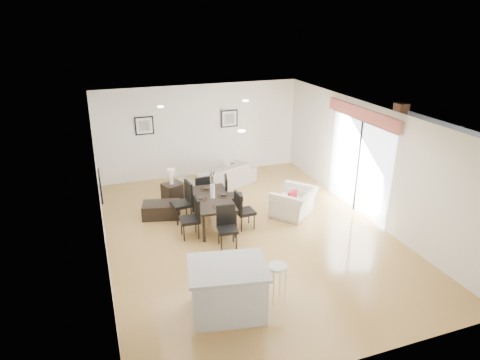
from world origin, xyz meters
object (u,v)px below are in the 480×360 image
object	(u,v)px
dining_table	(213,200)
kitchen_island	(228,289)
dining_chair_foot	(202,190)
sofa	(218,177)
coffee_table	(161,210)
side_table	(172,194)
dining_chair_head	(227,224)
dining_chair_enear	(242,208)
armchair	(294,202)
dining_chair_efar	(230,193)
dining_chair_wfar	(185,199)
dining_chair_wnear	(193,215)
bar_stool	(277,271)

from	to	relation	value
dining_table	kitchen_island	xyz separation A→B (m)	(-0.64, -3.08, -0.16)
dining_chair_foot	kitchen_island	distance (m)	4.14
sofa	coffee_table	world-z (taller)	sofa
side_table	dining_chair_head	bearing A→B (deg)	-74.03
dining_chair_head	dining_chair_foot	world-z (taller)	dining_chair_head
dining_chair_enear	armchair	bearing A→B (deg)	-83.62
dining_chair_foot	coffee_table	distance (m)	1.13
armchair	coffee_table	bearing A→B (deg)	-58.15
kitchen_island	dining_chair_head	bearing A→B (deg)	83.49
armchair	kitchen_island	xyz separation A→B (m)	(-2.62, -2.90, 0.12)
dining_chair_efar	dining_chair_head	bearing A→B (deg)	173.24
dining_chair_enear	kitchen_island	distance (m)	2.94
dining_chair_wfar	dining_chair_head	world-z (taller)	dining_chair_wfar
dining_chair_wnear	dining_chair_efar	world-z (taller)	dining_chair_efar
sofa	dining_table	world-z (taller)	dining_table
sofa	dining_chair_foot	distance (m)	1.30
sofa	armchair	size ratio (longest dim) A/B	2.20
side_table	kitchen_island	distance (m)	4.48
kitchen_island	side_table	bearing A→B (deg)	101.30
bar_stool	dining_table	bearing A→B (deg)	94.26
dining_chair_efar	bar_stool	xyz separation A→B (m)	(-0.34, -3.51, 0.07)
dining_chair_wfar	armchair	bearing A→B (deg)	69.97
dining_chair_foot	coffee_table	xyz separation A→B (m)	(-1.07, -0.22, -0.29)
dining_chair_foot	side_table	xyz separation A→B (m)	(-0.68, 0.39, -0.19)
dining_chair_efar	dining_chair_foot	bearing A→B (deg)	58.73
armchair	dining_table	xyz separation A→B (m)	(-1.98, 0.18, 0.27)
armchair	dining_chair_wnear	bearing A→B (deg)	-35.47
sofa	dining_chair_wfar	size ratio (longest dim) A/B	2.32
dining_chair_foot	dining_chair_efar	bearing A→B (deg)	131.10
dining_chair_wnear	dining_chair_wfar	bearing A→B (deg)	-177.61
dining_table	dining_chair_head	distance (m)	1.01
side_table	bar_stool	world-z (taller)	bar_stool
dining_chair_efar	coffee_table	distance (m)	1.71
sofa	dining_chair_wfar	bearing A→B (deg)	29.01
dining_chair_head	coffee_table	size ratio (longest dim) A/B	1.01
sofa	dining_chair_efar	xyz separation A→B (m)	(-0.17, -1.65, 0.21)
dining_table	kitchen_island	distance (m)	3.15
dining_chair_wfar	bar_stool	world-z (taller)	dining_chair_wfar
dining_chair_foot	side_table	bearing A→B (deg)	-32.87
kitchen_island	armchair	bearing A→B (deg)	58.80
dining_chair_enear	dining_chair_head	distance (m)	0.82
side_table	dining_chair_wfar	bearing A→B (deg)	-83.41
dining_chair_enear	dining_chair_head	world-z (taller)	dining_chair_head
sofa	dining_chair_enear	bearing A→B (deg)	63.25
bar_stool	coffee_table	bearing A→B (deg)	108.52
coffee_table	bar_stool	xyz separation A→B (m)	(1.30, -3.87, 0.43)
dining_chair_foot	bar_stool	xyz separation A→B (m)	(0.23, -4.09, 0.14)
dining_chair_efar	coffee_table	world-z (taller)	dining_chair_efar
sofa	dining_chair_efar	size ratio (longest dim) A/B	2.35
dining_chair_foot	side_table	size ratio (longest dim) A/B	1.49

